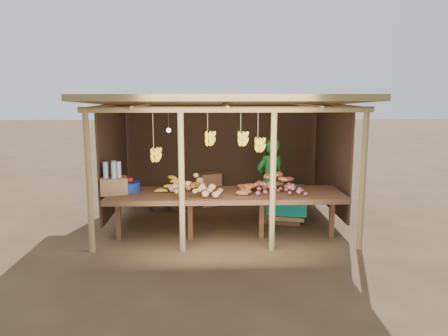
{
  "coord_description": "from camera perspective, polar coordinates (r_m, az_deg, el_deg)",
  "views": [
    {
      "loc": [
        -0.28,
        -8.03,
        2.48
      ],
      "look_at": [
        0.0,
        0.0,
        1.05
      ],
      "focal_mm": 35.0,
      "sensor_mm": 36.0,
      "label": 1
    }
  ],
  "objects": [
    {
      "name": "banana_pile",
      "position": [
        7.37,
        -5.97,
        -1.75
      ],
      "size": [
        0.65,
        0.39,
        0.35
      ],
      "primitive_type": null,
      "rotation": [
        0.0,
        0.0,
        -0.01
      ],
      "color": "yellow",
      "rests_on": "counter"
    },
    {
      "name": "tomato_basin",
      "position": [
        7.55,
        -12.6,
        -2.26
      ],
      "size": [
        0.45,
        0.45,
        0.23
      ],
      "rotation": [
        0.0,
        0.0,
        0.34
      ],
      "color": "navy",
      "rests_on": "counter"
    },
    {
      "name": "carton_stack",
      "position": [
        9.48,
        -2.91,
        -3.13
      ],
      "size": [
        1.03,
        0.49,
        0.71
      ],
      "color": "#9C6B46",
      "rests_on": "ground"
    },
    {
      "name": "vendor",
      "position": [
        8.33,
        6.08,
        -1.6
      ],
      "size": [
        0.69,
        0.58,
        1.6
      ],
      "primitive_type": "imported",
      "rotation": [
        0.0,
        0.0,
        3.56
      ],
      "color": "#176B22",
      "rests_on": "ground"
    },
    {
      "name": "counter",
      "position": [
        7.29,
        0.26,
        -3.72
      ],
      "size": [
        3.9,
        1.05,
        0.8
      ],
      "color": "brown",
      "rests_on": "ground"
    },
    {
      "name": "tarp_crate",
      "position": [
        8.44,
        7.82,
        -4.56
      ],
      "size": [
        0.87,
        0.8,
        0.87
      ],
      "color": "brown",
      "rests_on": "ground"
    },
    {
      "name": "potato_heap",
      "position": [
        7.09,
        -4.25,
        -2.13
      ],
      "size": [
        1.1,
        0.77,
        0.37
      ],
      "primitive_type": null,
      "rotation": [
        0.0,
        0.0,
        0.18
      ],
      "color": "tan",
      "rests_on": "counter"
    },
    {
      "name": "sweet_potato_heap",
      "position": [
        7.38,
        6.14,
        -1.69
      ],
      "size": [
        1.24,
        1.03,
        0.36
      ],
      "primitive_type": null,
      "rotation": [
        0.0,
        0.0,
        0.43
      ],
      "color": "#A84B2B",
      "rests_on": "counter"
    },
    {
      "name": "stall_structure",
      "position": [
        8.07,
        -0.27,
        6.09
      ],
      "size": [
        4.7,
        3.5,
        2.43
      ],
      "color": "tan",
      "rests_on": "ground"
    },
    {
      "name": "onion_heap",
      "position": [
        7.16,
        7.49,
        -2.1
      ],
      "size": [
        0.87,
        0.62,
        0.36
      ],
      "primitive_type": null,
      "rotation": [
        0.0,
        0.0,
        -0.19
      ],
      "color": "#AE555D",
      "rests_on": "counter"
    },
    {
      "name": "burlap_sacks",
      "position": [
        9.22,
        -7.4,
        -4.0
      ],
      "size": [
        0.81,
        0.42,
        0.57
      ],
      "color": "#412B1E",
      "rests_on": "ground"
    },
    {
      "name": "ground",
      "position": [
        8.41,
        0.0,
        -7.06
      ],
      "size": [
        60.0,
        60.0,
        0.0
      ],
      "primitive_type": "plane",
      "color": "brown",
      "rests_on": "ground"
    },
    {
      "name": "bottle_box",
      "position": [
        7.4,
        -14.25,
        -1.69
      ],
      "size": [
        0.5,
        0.44,
        0.54
      ],
      "color": "#9C6B46",
      "rests_on": "counter"
    }
  ]
}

